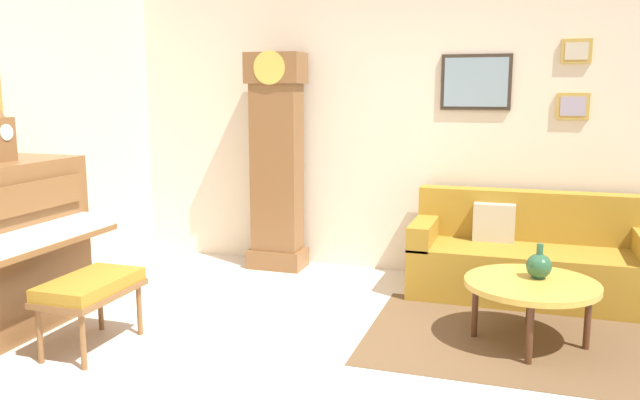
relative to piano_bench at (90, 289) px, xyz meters
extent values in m
cube|color=beige|center=(1.46, 0.12, -0.46)|extent=(6.40, 6.00, 0.10)
cube|color=beige|center=(1.46, 2.52, 0.99)|extent=(5.30, 0.10, 2.80)
cube|color=#33281E|center=(2.21, 2.45, 1.34)|extent=(0.60, 0.03, 0.48)
cube|color=#7A93A3|center=(2.21, 2.43, 1.34)|extent=(0.54, 0.01, 0.42)
cube|color=#B28E3D|center=(3.01, 2.45, 1.14)|extent=(0.26, 0.03, 0.22)
cube|color=#998EA8|center=(3.01, 2.43, 1.14)|extent=(0.20, 0.01, 0.16)
cube|color=#B28E3D|center=(3.01, 2.45, 1.59)|extent=(0.24, 0.03, 0.20)
cube|color=#BCB299|center=(3.01, 2.43, 1.59)|extent=(0.18, 0.01, 0.14)
cube|color=brown|center=(2.70, 0.99, -0.40)|extent=(2.10, 1.50, 0.01)
cube|color=brown|center=(-0.36, -0.06, 0.27)|extent=(0.28, 1.38, 0.04)
cube|color=white|center=(-0.36, -0.06, 0.33)|extent=(0.26, 1.32, 0.08)
cube|color=brown|center=(-0.47, -0.06, 0.57)|extent=(0.03, 1.20, 0.20)
cube|color=brown|center=(0.00, 0.00, -0.03)|extent=(0.42, 0.70, 0.04)
cube|color=olive|center=(0.00, 0.00, 0.03)|extent=(0.40, 0.68, 0.08)
cylinder|color=brown|center=(0.16, -0.30, -0.23)|extent=(0.04, 0.04, 0.36)
cylinder|color=brown|center=(0.16, 0.30, -0.23)|extent=(0.04, 0.04, 0.36)
cylinder|color=brown|center=(-0.16, -0.30, -0.23)|extent=(0.04, 0.04, 0.36)
cylinder|color=brown|center=(-0.16, 0.30, -0.23)|extent=(0.04, 0.04, 0.36)
cube|color=brown|center=(0.43, 2.21, -0.32)|extent=(0.52, 0.34, 0.18)
cube|color=brown|center=(0.43, 2.21, 0.48)|extent=(0.44, 0.28, 1.78)
cube|color=brown|center=(0.43, 2.21, 1.47)|extent=(0.52, 0.32, 0.28)
cylinder|color=gold|center=(0.43, 2.06, 1.47)|extent=(0.30, 0.02, 0.30)
cylinder|color=gold|center=(0.43, 2.16, 0.54)|extent=(0.03, 0.03, 0.70)
cube|color=olive|center=(2.73, 1.99, -0.20)|extent=(1.90, 0.80, 0.42)
cube|color=olive|center=(2.73, 2.29, 0.21)|extent=(1.90, 0.20, 0.44)
cube|color=olive|center=(1.87, 1.99, 0.09)|extent=(0.18, 0.80, 0.20)
cube|color=#B7AD93|center=(2.43, 2.13, 0.17)|extent=(0.34, 0.12, 0.32)
cylinder|color=gold|center=(2.74, 0.98, 0.00)|extent=(0.88, 0.88, 0.04)
torus|color=#4C2B19|center=(2.74, 0.98, 0.00)|extent=(0.88, 0.88, 0.04)
cylinder|color=#4C2B19|center=(2.74, 1.34, -0.21)|extent=(0.04, 0.04, 0.39)
cylinder|color=#4C2B19|center=(3.10, 0.98, -0.21)|extent=(0.04, 0.04, 0.39)
cylinder|color=#4C2B19|center=(2.74, 0.62, -0.21)|extent=(0.04, 0.04, 0.39)
cylinder|color=#4C2B19|center=(2.38, 0.98, -0.21)|extent=(0.04, 0.04, 0.39)
cube|color=brown|center=(-0.77, 0.14, 0.94)|extent=(0.12, 0.18, 0.30)
cylinder|color=white|center=(-0.71, 0.14, 0.99)|extent=(0.01, 0.11, 0.11)
cylinder|color=#234C33|center=(2.78, 1.07, 0.03)|extent=(0.09, 0.09, 0.01)
sphere|color=#285638|center=(2.78, 1.07, 0.11)|extent=(0.17, 0.17, 0.17)
cylinder|color=#285638|center=(2.78, 1.07, 0.22)|extent=(0.04, 0.04, 0.08)
camera|label=1|loc=(2.67, -3.38, 1.28)|focal=36.16mm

